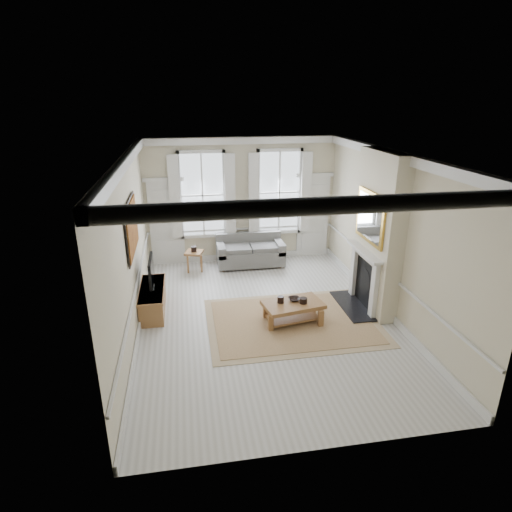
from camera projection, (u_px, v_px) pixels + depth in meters
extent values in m
plane|color=#B7B5AD|center=(266.00, 319.00, 8.98)|extent=(7.20, 7.20, 0.00)
plane|color=white|center=(267.00, 154.00, 7.78)|extent=(7.20, 7.20, 0.00)
plane|color=beige|center=(241.00, 201.00, 11.70)|extent=(5.20, 0.00, 5.20)
plane|color=beige|center=(130.00, 250.00, 7.97)|extent=(0.00, 7.20, 7.20)
plane|color=beige|center=(390.00, 235.00, 8.80)|extent=(0.00, 7.20, 7.20)
cube|color=silver|center=(167.00, 224.00, 11.54)|extent=(0.90, 0.08, 2.30)
cube|color=silver|center=(313.00, 217.00, 12.19)|extent=(0.90, 0.08, 2.30)
cube|color=#A05F1B|center=(132.00, 227.00, 8.13)|extent=(0.05, 1.66, 1.06)
cube|color=beige|center=(378.00, 233.00, 8.95)|extent=(0.35, 1.70, 3.38)
cube|color=black|center=(352.00, 306.00, 9.48)|extent=(0.55, 1.50, 0.05)
cube|color=silver|center=(374.00, 293.00, 8.81)|extent=(0.10, 0.18, 1.15)
cube|color=silver|center=(354.00, 273.00, 9.82)|extent=(0.10, 0.18, 1.15)
cube|color=silver|center=(364.00, 252.00, 9.05)|extent=(0.20, 1.45, 0.06)
cube|color=black|center=(365.00, 284.00, 9.33)|extent=(0.02, 0.92, 1.00)
cube|color=gold|center=(370.00, 217.00, 8.80)|extent=(0.06, 1.26, 1.06)
cube|color=slate|center=(250.00, 256.00, 11.73)|extent=(1.81, 0.88, 0.41)
cube|color=slate|center=(248.00, 240.00, 11.91)|extent=(1.81, 0.20, 0.44)
cube|color=slate|center=(221.00, 249.00, 11.52)|extent=(0.20, 0.88, 0.30)
cube|color=slate|center=(279.00, 246.00, 11.77)|extent=(0.20, 0.88, 0.30)
cylinder|color=brown|center=(223.00, 270.00, 11.39)|extent=(0.06, 0.06, 0.08)
cylinder|color=brown|center=(276.00, 258.00, 12.23)|extent=(0.06, 0.06, 0.08)
cube|color=brown|center=(194.00, 252.00, 11.31)|extent=(0.55, 0.55, 0.06)
cube|color=brown|center=(188.00, 264.00, 11.23)|extent=(0.05, 0.05, 0.47)
cube|color=brown|center=(201.00, 264.00, 11.28)|extent=(0.05, 0.05, 0.47)
cube|color=brown|center=(188.00, 260.00, 11.54)|extent=(0.05, 0.05, 0.47)
cube|color=brown|center=(201.00, 259.00, 11.59)|extent=(0.05, 0.05, 0.47)
cube|color=#94754C|center=(292.00, 322.00, 8.85)|extent=(3.50, 2.60, 0.02)
cube|color=brown|center=(293.00, 304.00, 8.71)|extent=(1.30, 0.90, 0.08)
cube|color=brown|center=(271.00, 322.00, 8.48)|extent=(0.10, 0.10, 0.37)
cube|color=brown|center=(319.00, 318.00, 8.64)|extent=(0.10, 0.10, 0.37)
cube|color=brown|center=(267.00, 311.00, 8.94)|extent=(0.10, 0.10, 0.37)
cube|color=brown|center=(312.00, 307.00, 9.10)|extent=(0.10, 0.10, 0.37)
cylinder|color=black|center=(281.00, 300.00, 8.68)|extent=(0.14, 0.14, 0.14)
cylinder|color=black|center=(303.00, 301.00, 8.66)|extent=(0.16, 0.16, 0.11)
imported|color=black|center=(294.00, 299.00, 8.79)|extent=(0.26, 0.26, 0.06)
cube|color=brown|center=(153.00, 299.00, 9.23)|extent=(0.49, 1.52, 0.54)
cube|color=black|center=(153.00, 287.00, 9.13)|extent=(0.08, 0.30, 0.03)
cube|color=black|center=(151.00, 271.00, 8.99)|extent=(0.05, 0.90, 0.55)
cube|color=black|center=(153.00, 270.00, 9.00)|extent=(0.01, 0.83, 0.49)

